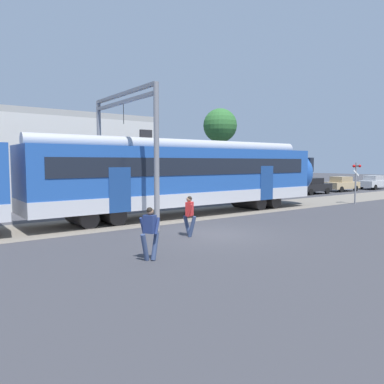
# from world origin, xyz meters

# --- Properties ---
(ground_plane) EXTENTS (160.00, 160.00, 0.00)m
(ground_plane) POSITION_xyz_m (0.00, 0.00, 0.00)
(ground_plane) COLOR #38383D
(commuter_train) EXTENTS (38.05, 3.07, 4.73)m
(commuter_train) POSITION_xyz_m (-6.02, 5.37, 2.25)
(commuter_train) COLOR silver
(commuter_train) RESTS_ON ground
(pedestrian_navy) EXTENTS (0.71, 0.52, 1.67)m
(pedestrian_navy) POSITION_xyz_m (-4.30, -2.11, 0.96)
(pedestrian_navy) COLOR navy
(pedestrian_navy) RESTS_ON ground
(pedestrian_red) EXTENTS (0.48, 0.71, 1.67)m
(pedestrian_red) POSITION_xyz_m (-1.12, 0.19, 0.96)
(pedestrian_red) COLOR navy
(pedestrian_red) RESTS_ON ground
(parked_car_grey) EXTENTS (4.09, 1.94, 1.54)m
(parked_car_grey) POSITION_xyz_m (15.22, 10.01, 0.78)
(parked_car_grey) COLOR gray
(parked_car_grey) RESTS_ON ground
(parked_car_black) EXTENTS (4.03, 1.82, 1.54)m
(parked_car_black) POSITION_xyz_m (20.18, 9.75, 0.78)
(parked_car_black) COLOR black
(parked_car_black) RESTS_ON ground
(parked_car_tan) EXTENTS (4.06, 1.88, 1.54)m
(parked_car_tan) POSITION_xyz_m (25.47, 9.96, 0.78)
(parked_car_tan) COLOR tan
(parked_car_tan) RESTS_ON ground
(parked_car_silver) EXTENTS (4.02, 1.79, 1.54)m
(parked_car_silver) POSITION_xyz_m (31.16, 9.57, 0.78)
(parked_car_silver) COLOR #B7BABF
(parked_car_silver) RESTS_ON ground
(catenary_gantry) EXTENTS (0.24, 6.64, 6.53)m
(catenary_gantry) POSITION_xyz_m (-1.47, 5.37, 4.31)
(catenary_gantry) COLOR gray
(catenary_gantry) RESTS_ON ground
(crossing_signal) EXTENTS (0.96, 0.22, 3.00)m
(crossing_signal) POSITION_xyz_m (15.46, 2.64, 2.01)
(crossing_signal) COLOR gray
(crossing_signal) RESTS_ON ground
(background_building) EXTENTS (16.54, 5.00, 9.20)m
(background_building) POSITION_xyz_m (-3.84, 14.91, 3.21)
(background_building) COLOR beige
(background_building) RESTS_ON ground
(street_tree_right) EXTENTS (3.10, 3.10, 7.94)m
(street_tree_right) POSITION_xyz_m (12.67, 14.44, 6.33)
(street_tree_right) COLOR brown
(street_tree_right) RESTS_ON ground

